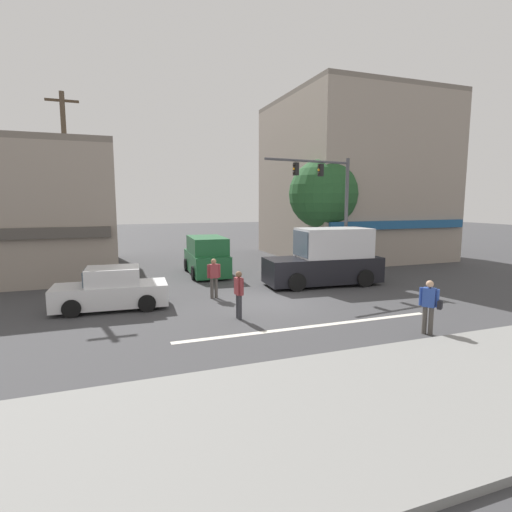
{
  "coord_description": "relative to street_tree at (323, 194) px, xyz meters",
  "views": [
    {
      "loc": [
        -5.97,
        -14.61,
        4.02
      ],
      "look_at": [
        0.11,
        2.0,
        1.6
      ],
      "focal_mm": 28.0,
      "sensor_mm": 36.0,
      "label": 1
    }
  ],
  "objects": [
    {
      "name": "sidewalk_curb",
      "position": [
        -6.16,
        -15.25,
        -4.38
      ],
      "size": [
        40.0,
        5.0,
        0.16
      ],
      "primitive_type": "cube",
      "color": "gray",
      "rests_on": "ground"
    },
    {
      "name": "van_approaching_near",
      "position": [
        -7.19,
        0.08,
        -3.46
      ],
      "size": [
        2.2,
        4.68,
        2.11
      ],
      "color": "#1E6033",
      "rests_on": "ground"
    },
    {
      "name": "box_truck_crossing_center",
      "position": [
        -2.35,
        -4.61,
        -3.21
      ],
      "size": [
        5.72,
        2.53,
        2.75
      ],
      "color": "black",
      "rests_on": "ground"
    },
    {
      "name": "utility_pole_near_left",
      "position": [
        -13.88,
        -0.94,
        0.13
      ],
      "size": [
        1.4,
        0.22,
        8.89
      ],
      "color": "brown",
      "rests_on": "ground"
    },
    {
      "name": "lane_marking_stripe",
      "position": [
        -6.16,
        -10.25,
        -4.46
      ],
      "size": [
        9.0,
        0.24,
        0.01
      ],
      "primitive_type": "cube",
      "color": "silver",
      "rests_on": "ground"
    },
    {
      "name": "building_left_block",
      "position": [
        -17.45,
        4.39,
        -0.94
      ],
      "size": [
        11.27,
        11.17,
        7.05
      ],
      "color": "gray",
      "rests_on": "ground"
    },
    {
      "name": "pedestrian_mid_crossing",
      "position": [
        -8.16,
        -5.4,
        -3.51
      ],
      "size": [
        0.57,
        0.23,
        1.67
      ],
      "color": "#4C4742",
      "rests_on": "ground"
    },
    {
      "name": "building_right_corner",
      "position": [
        4.71,
        4.26,
        1.17
      ],
      "size": [
        10.45,
        11.07,
        11.26
      ],
      "color": "gray",
      "rests_on": "ground"
    },
    {
      "name": "pedestrian_far_side",
      "position": [
        -8.09,
        -8.61,
        -3.51
      ],
      "size": [
        0.24,
        0.57,
        1.67
      ],
      "color": "#333338",
      "rests_on": "ground"
    },
    {
      "name": "traffic_light_mast",
      "position": [
        -1.6,
        -3.65,
        -0.29
      ],
      "size": [
        4.86,
        0.75,
        6.2
      ],
      "color": "#47474C",
      "rests_on": "ground"
    },
    {
      "name": "utility_pole_far_right",
      "position": [
        1.25,
        0.52,
        -0.33
      ],
      "size": [
        1.4,
        0.22,
        7.97
      ],
      "color": "brown",
      "rests_on": "ground"
    },
    {
      "name": "ground_plane",
      "position": [
        -6.16,
        -6.75,
        -4.46
      ],
      "size": [
        120.0,
        120.0,
        0.0
      ],
      "primitive_type": "plane",
      "color": "#3D3D3F"
    },
    {
      "name": "pedestrian_foreground_with_bag",
      "position": [
        -3.16,
        -12.14,
        -3.51
      ],
      "size": [
        0.5,
        0.65,
        1.67
      ],
      "color": "#4C4742",
      "rests_on": "ground"
    },
    {
      "name": "street_tree",
      "position": [
        0.0,
        0.0,
        0.0
      ],
      "size": [
        4.15,
        4.15,
        6.55
      ],
      "color": "#4C3823",
      "rests_on": "ground"
    },
    {
      "name": "sedan_parked_curbside",
      "position": [
        -12.19,
        -5.69,
        -3.75
      ],
      "size": [
        4.19,
        2.05,
        1.58
      ],
      "color": "silver",
      "rests_on": "ground"
    }
  ]
}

